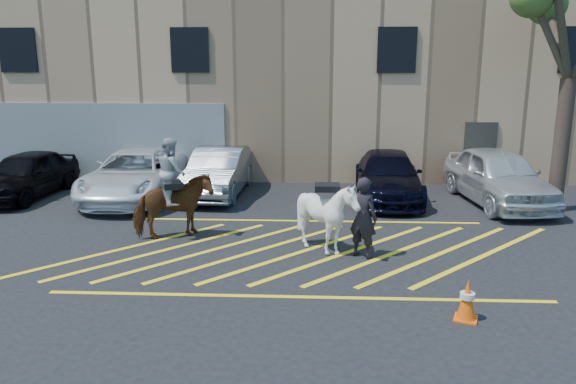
{
  "coord_description": "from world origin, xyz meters",
  "views": [
    {
      "loc": [
        0.26,
        -12.54,
        4.38
      ],
      "look_at": [
        -0.33,
        0.2,
        1.3
      ],
      "focal_mm": 35.0,
      "sensor_mm": 36.0,
      "label": 1
    }
  ],
  "objects_px": {
    "car_blue_suv": "(388,176)",
    "saddled_white": "(327,216)",
    "handler": "(363,217)",
    "car_white_pickup": "(135,175)",
    "traffic_cone": "(467,300)",
    "mounted_bay": "(173,198)",
    "car_white_suv": "(498,176)",
    "car_black_suv": "(26,174)",
    "car_silver_sedan": "(219,172)"
  },
  "relations": [
    {
      "from": "saddled_white",
      "to": "traffic_cone",
      "type": "xyz_separation_m",
      "value": [
        2.32,
        -3.28,
        -0.5
      ]
    },
    {
      "from": "car_blue_suv",
      "to": "car_black_suv",
      "type": "bearing_deg",
      "value": -174.89
    },
    {
      "from": "handler",
      "to": "traffic_cone",
      "type": "height_order",
      "value": "handler"
    },
    {
      "from": "saddled_white",
      "to": "traffic_cone",
      "type": "height_order",
      "value": "saddled_white"
    },
    {
      "from": "car_white_suv",
      "to": "handler",
      "type": "height_order",
      "value": "handler"
    },
    {
      "from": "traffic_cone",
      "to": "car_white_pickup",
      "type": "bearing_deg",
      "value": 135.51
    },
    {
      "from": "mounted_bay",
      "to": "traffic_cone",
      "type": "xyz_separation_m",
      "value": [
        6.08,
        -4.2,
        -0.64
      ]
    },
    {
      "from": "car_silver_sedan",
      "to": "car_white_suv",
      "type": "distance_m",
      "value": 8.72
    },
    {
      "from": "car_white_pickup",
      "to": "car_silver_sedan",
      "type": "bearing_deg",
      "value": 12.81
    },
    {
      "from": "car_silver_sedan",
      "to": "traffic_cone",
      "type": "bearing_deg",
      "value": -53.57
    },
    {
      "from": "handler",
      "to": "mounted_bay",
      "type": "height_order",
      "value": "mounted_bay"
    },
    {
      "from": "car_black_suv",
      "to": "handler",
      "type": "bearing_deg",
      "value": -21.23
    },
    {
      "from": "car_white_pickup",
      "to": "car_blue_suv",
      "type": "height_order",
      "value": "car_white_pickup"
    },
    {
      "from": "car_white_pickup",
      "to": "car_white_suv",
      "type": "relative_size",
      "value": 1.08
    },
    {
      "from": "car_silver_sedan",
      "to": "traffic_cone",
      "type": "xyz_separation_m",
      "value": [
        5.72,
        -8.75,
        -0.38
      ]
    },
    {
      "from": "traffic_cone",
      "to": "car_black_suv",
      "type": "bearing_deg",
      "value": 145.39
    },
    {
      "from": "handler",
      "to": "saddled_white",
      "type": "relative_size",
      "value": 1.06
    },
    {
      "from": "car_white_pickup",
      "to": "car_silver_sedan",
      "type": "xyz_separation_m",
      "value": [
        2.57,
        0.6,
        0.0
      ]
    },
    {
      "from": "mounted_bay",
      "to": "traffic_cone",
      "type": "bearing_deg",
      "value": -34.65
    },
    {
      "from": "car_black_suv",
      "to": "saddled_white",
      "type": "xyz_separation_m",
      "value": [
        9.48,
        -4.87,
        0.14
      ]
    },
    {
      "from": "mounted_bay",
      "to": "saddled_white",
      "type": "height_order",
      "value": "mounted_bay"
    },
    {
      "from": "handler",
      "to": "traffic_cone",
      "type": "bearing_deg",
      "value": 150.02
    },
    {
      "from": "car_silver_sedan",
      "to": "car_blue_suv",
      "type": "bearing_deg",
      "value": 0.77
    },
    {
      "from": "car_white_suv",
      "to": "handler",
      "type": "relative_size",
      "value": 2.71
    },
    {
      "from": "car_black_suv",
      "to": "handler",
      "type": "height_order",
      "value": "handler"
    },
    {
      "from": "car_silver_sedan",
      "to": "mounted_bay",
      "type": "bearing_deg",
      "value": -91.25
    },
    {
      "from": "car_black_suv",
      "to": "car_silver_sedan",
      "type": "height_order",
      "value": "car_silver_sedan"
    },
    {
      "from": "car_black_suv",
      "to": "car_white_pickup",
      "type": "xyz_separation_m",
      "value": [
        3.51,
        -0.01,
        0.01
      ]
    },
    {
      "from": "car_silver_sedan",
      "to": "mounted_bay",
      "type": "height_order",
      "value": "mounted_bay"
    },
    {
      "from": "car_white_suv",
      "to": "traffic_cone",
      "type": "relative_size",
      "value": 6.8
    },
    {
      "from": "handler",
      "to": "car_white_suv",
      "type": "bearing_deg",
      "value": -98.87
    },
    {
      "from": "mounted_bay",
      "to": "car_silver_sedan",
      "type": "bearing_deg",
      "value": 85.49
    },
    {
      "from": "car_blue_suv",
      "to": "car_silver_sedan",
      "type": "bearing_deg",
      "value": -179.18
    },
    {
      "from": "car_white_pickup",
      "to": "car_black_suv",
      "type": "bearing_deg",
      "value": 179.53
    },
    {
      "from": "car_blue_suv",
      "to": "saddled_white",
      "type": "height_order",
      "value": "saddled_white"
    },
    {
      "from": "car_white_pickup",
      "to": "mounted_bay",
      "type": "xyz_separation_m",
      "value": [
        2.21,
        -3.94,
        0.26
      ]
    },
    {
      "from": "handler",
      "to": "traffic_cone",
      "type": "relative_size",
      "value": 2.51
    },
    {
      "from": "car_blue_suv",
      "to": "saddled_white",
      "type": "distance_m",
      "value": 5.61
    },
    {
      "from": "car_white_pickup",
      "to": "saddled_white",
      "type": "height_order",
      "value": "saddled_white"
    },
    {
      "from": "car_silver_sedan",
      "to": "traffic_cone",
      "type": "relative_size",
      "value": 6.24
    },
    {
      "from": "car_white_pickup",
      "to": "handler",
      "type": "height_order",
      "value": "handler"
    },
    {
      "from": "mounted_bay",
      "to": "saddled_white",
      "type": "xyz_separation_m",
      "value": [
        3.75,
        -0.92,
        -0.14
      ]
    },
    {
      "from": "car_white_suv",
      "to": "traffic_cone",
      "type": "distance_m",
      "value": 8.54
    },
    {
      "from": "handler",
      "to": "saddled_white",
      "type": "height_order",
      "value": "handler"
    },
    {
      "from": "car_silver_sedan",
      "to": "mounted_bay",
      "type": "distance_m",
      "value": 4.57
    },
    {
      "from": "car_white_suv",
      "to": "saddled_white",
      "type": "height_order",
      "value": "saddled_white"
    },
    {
      "from": "handler",
      "to": "car_silver_sedan",
      "type": "bearing_deg",
      "value": -20.24
    },
    {
      "from": "car_silver_sedan",
      "to": "handler",
      "type": "distance_m",
      "value": 7.08
    },
    {
      "from": "handler",
      "to": "traffic_cone",
      "type": "distance_m",
      "value": 3.45
    },
    {
      "from": "car_white_suv",
      "to": "saddled_white",
      "type": "bearing_deg",
      "value": -145.56
    }
  ]
}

